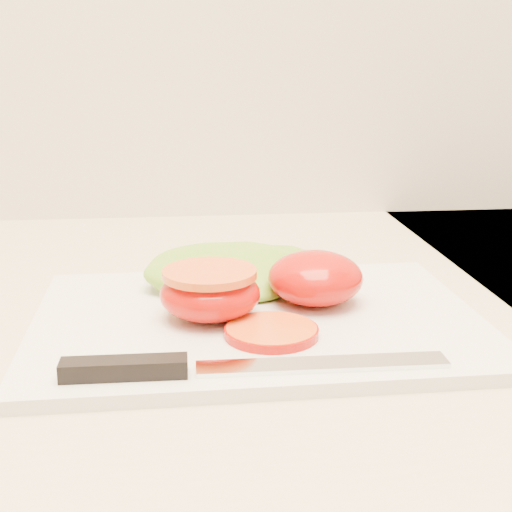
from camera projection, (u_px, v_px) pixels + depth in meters
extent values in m
cube|color=beige|center=(301.00, 310.00, 0.64)|extent=(3.92, 0.65, 0.03)
cube|color=white|center=(257.00, 321.00, 0.56)|extent=(0.35, 0.25, 0.01)
ellipsoid|color=#C70500|center=(315.00, 278.00, 0.58)|extent=(0.08, 0.08, 0.04)
ellipsoid|color=#C70500|center=(210.00, 294.00, 0.55)|extent=(0.08, 0.08, 0.04)
cylinder|color=red|center=(210.00, 273.00, 0.54)|extent=(0.07, 0.07, 0.01)
cylinder|color=orange|center=(271.00, 332.00, 0.51)|extent=(0.07, 0.07, 0.01)
ellipsoid|color=#6EB630|center=(231.00, 271.00, 0.62)|extent=(0.15, 0.10, 0.03)
ellipsoid|color=#6EB630|center=(279.00, 270.00, 0.63)|extent=(0.14, 0.13, 0.02)
cube|color=silver|center=(323.00, 364.00, 0.46)|extent=(0.17, 0.02, 0.00)
cube|color=black|center=(124.00, 368.00, 0.45)|extent=(0.08, 0.02, 0.01)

